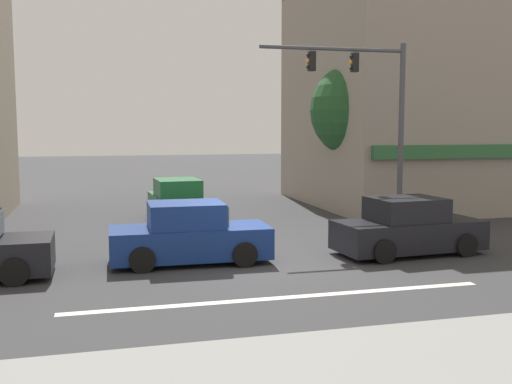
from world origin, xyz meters
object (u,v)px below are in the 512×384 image
object	(u,v)px
utility_pole_far_right	(350,124)
sedan_waiting_far	(408,229)
traffic_light_mast	(374,106)
sedan_crossing_center	(189,236)
sedan_crossing_leftbound	(177,202)
street_tree	(358,111)

from	to	relation	value
utility_pole_far_right	sedan_waiting_far	distance (m)	10.35
traffic_light_mast	sedan_waiting_far	distance (m)	4.65
utility_pole_far_right	sedan_crossing_center	xyz separation A→B (m)	(-8.44, -9.13, -2.95)
sedan_crossing_leftbound	sedan_crossing_center	distance (m)	7.08
sedan_waiting_far	street_tree	bearing A→B (deg)	75.45
street_tree	sedan_crossing_leftbound	bearing A→B (deg)	-176.14
street_tree	sedan_crossing_center	world-z (taller)	street_tree
utility_pole_far_right	sedan_waiting_far	xyz separation A→B (m)	(-2.41, -9.63, -2.95)
utility_pole_far_right	sedan_crossing_leftbound	bearing A→B (deg)	-165.12
traffic_light_mast	sedan_crossing_leftbound	world-z (taller)	traffic_light_mast
street_tree	sedan_crossing_center	bearing A→B (deg)	-137.05
traffic_light_mast	sedan_crossing_center	xyz separation A→B (m)	(-6.42, -2.59, -3.46)
sedan_waiting_far	sedan_crossing_center	bearing A→B (deg)	175.31
sedan_crossing_leftbound	sedan_crossing_center	xyz separation A→B (m)	(-0.60, -7.05, 0.00)
utility_pole_far_right	sedan_crossing_center	world-z (taller)	utility_pole_far_right
sedan_crossing_leftbound	sedan_crossing_center	bearing A→B (deg)	-94.86
street_tree	traffic_light_mast	xyz separation A→B (m)	(-1.70, -4.97, -0.01)
street_tree	sedan_waiting_far	bearing A→B (deg)	-104.55
utility_pole_far_right	traffic_light_mast	size ratio (longest dim) A/B	1.13
sedan_crossing_leftbound	sedan_waiting_far	size ratio (longest dim) A/B	0.99
traffic_light_mast	sedan_waiting_far	size ratio (longest dim) A/B	1.47
sedan_crossing_center	sedan_waiting_far	xyz separation A→B (m)	(6.03, -0.49, 0.00)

